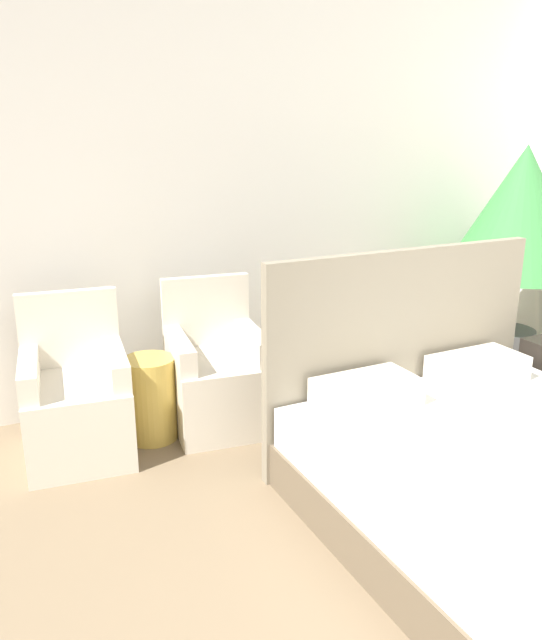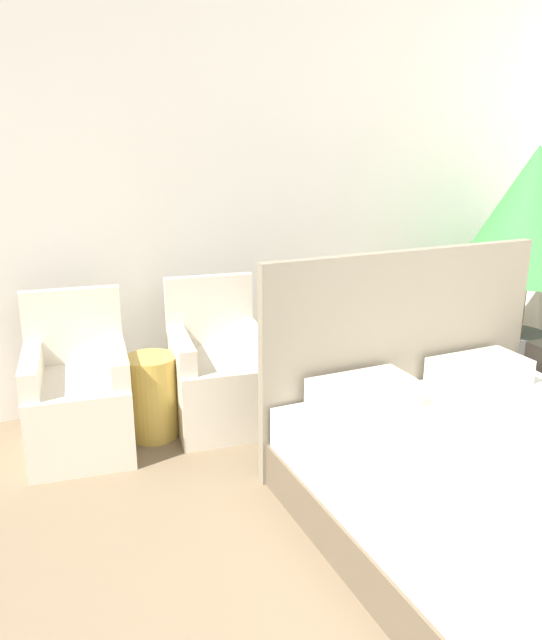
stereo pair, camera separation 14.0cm
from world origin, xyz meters
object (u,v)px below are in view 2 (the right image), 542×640
Objects in this scene: armchair_near_window_left at (79,403)px; side_table at (152,397)px; armchair_near_window_right at (219,380)px; bed at (519,493)px; potted_palm at (531,219)px.

side_table is at bearing 6.41° from armchair_near_window_left.
armchair_near_window_right is 0.43m from side_table.
armchair_near_window_left is at bearing 179.50° from side_table.
bed is 1.21× the size of potted_palm.
bed is 2.45m from potted_palm.
bed is at bearing -56.92° from armchair_near_window_right.
potted_palm is (2.39, -0.07, 0.88)m from armchair_near_window_right.
side_table is (-2.82, 0.07, -0.92)m from potted_palm.
armchair_near_window_left is 0.53× the size of potted_palm.
bed is 2.37m from armchair_near_window_left.
potted_palm is at bearing 5.68° from armchair_near_window_left.
bed is at bearing -134.38° from potted_palm.
bed is 2.09m from side_table.
potted_palm reaches higher than side_table.
armchair_near_window_left reaches higher than side_table.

